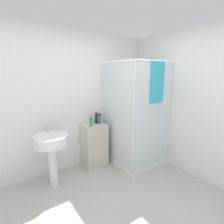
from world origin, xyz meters
name	(u,v)px	position (x,y,z in m)	size (l,w,h in m)	color
wall_back	(67,102)	(0.00, 1.70, 1.25)	(6.40, 0.06, 2.50)	white
wall_right	(212,107)	(1.70, 0.00, 1.25)	(0.06, 6.40, 2.50)	white
shower_enclosure	(135,138)	(1.14, 1.12, 0.52)	(0.94, 0.97, 1.97)	white
vanity_cabinet	(94,145)	(0.42, 1.49, 0.41)	(0.44, 0.37, 0.82)	beige
sink	(51,146)	(-0.44, 1.28, 0.67)	(0.51, 0.51, 0.97)	white
soap_dispenser	(91,123)	(0.32, 1.42, 0.89)	(0.06, 0.07, 0.16)	green
shampoo_bottle_tall_black	(96,117)	(0.50, 1.53, 0.94)	(0.05, 0.05, 0.23)	black
shampoo_bottle_blue	(99,119)	(0.54, 1.48, 0.92)	(0.06, 0.06, 0.19)	#2D66A3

